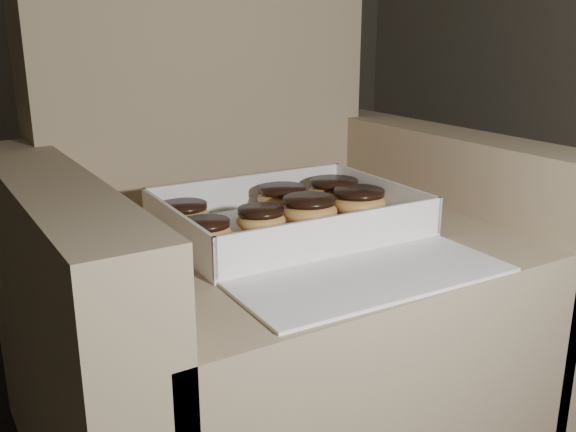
{
  "coord_description": "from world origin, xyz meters",
  "views": [
    {
      "loc": [
        0.02,
        -0.17,
        0.74
      ],
      "look_at": [
        0.55,
        0.7,
        0.43
      ],
      "focal_mm": 40.0,
      "sensor_mm": 36.0,
      "label": 1
    }
  ],
  "objects": [
    {
      "name": "armchair",
      "position": [
        0.56,
        0.76,
        0.28
      ],
      "size": [
        0.86,
        0.73,
        0.9
      ],
      "color": "#92805D",
      "rests_on": "floor"
    },
    {
      "name": "bakery_box",
      "position": [
        0.55,
        0.65,
        0.42
      ],
      "size": [
        0.41,
        0.48,
        0.07
      ],
      "rotation": [
        0.0,
        0.0,
        -0.03
      ],
      "color": "white",
      "rests_on": "armchair"
    },
    {
      "name": "donut_a",
      "position": [
        0.7,
        0.77,
        0.44
      ],
      "size": [
        0.1,
        0.1,
        0.05
      ],
      "color": "#ECA052",
      "rests_on": "bakery_box"
    },
    {
      "name": "donut_b",
      "position": [
        0.4,
        0.69,
        0.43
      ],
      "size": [
        0.08,
        0.08,
        0.04
      ],
      "color": "#ECA052",
      "rests_on": "bakery_box"
    },
    {
      "name": "donut_c",
      "position": [
        0.41,
        0.79,
        0.43
      ],
      "size": [
        0.08,
        0.08,
        0.04
      ],
      "color": "#ECA052",
      "rests_on": "bakery_box"
    },
    {
      "name": "donut_d",
      "position": [
        0.69,
        0.69,
        0.44
      ],
      "size": [
        0.1,
        0.1,
        0.05
      ],
      "color": "#ECA052",
      "rests_on": "bakery_box"
    },
    {
      "name": "donut_e",
      "position": [
        0.59,
        0.69,
        0.44
      ],
      "size": [
        0.09,
        0.09,
        0.05
      ],
      "color": "#ECA052",
      "rests_on": "bakery_box"
    },
    {
      "name": "donut_f",
      "position": [
        0.6,
        0.78,
        0.43
      ],
      "size": [
        0.09,
        0.09,
        0.05
      ],
      "color": "#ECA052",
      "rests_on": "bakery_box"
    },
    {
      "name": "donut_g",
      "position": [
        0.5,
        0.7,
        0.43
      ],
      "size": [
        0.08,
        0.08,
        0.04
      ],
      "color": "#ECA052",
      "rests_on": "bakery_box"
    },
    {
      "name": "crumb_a",
      "position": [
        0.58,
        0.56,
        0.41
      ],
      "size": [
        0.01,
        0.01,
        0.0
      ],
      "primitive_type": "ellipsoid",
      "color": "black",
      "rests_on": "bakery_box"
    },
    {
      "name": "crumb_b",
      "position": [
        0.59,
        0.58,
        0.41
      ],
      "size": [
        0.01,
        0.01,
        0.0
      ],
      "primitive_type": "ellipsoid",
      "color": "black",
      "rests_on": "bakery_box"
    },
    {
      "name": "crumb_c",
      "position": [
        0.59,
        0.68,
        0.41
      ],
      "size": [
        0.01,
        0.01,
        0.0
      ],
      "primitive_type": "ellipsoid",
      "color": "black",
      "rests_on": "bakery_box"
    },
    {
      "name": "crumb_d",
      "position": [
        0.61,
        0.62,
        0.41
      ],
      "size": [
        0.01,
        0.01,
        0.0
      ],
      "primitive_type": "ellipsoid",
      "color": "black",
      "rests_on": "bakery_box"
    },
    {
      "name": "crumb_e",
      "position": [
        0.41,
        0.59,
        0.41
      ],
      "size": [
        0.01,
        0.01,
        0.0
      ],
      "primitive_type": "ellipsoid",
      "color": "black",
      "rests_on": "bakery_box"
    }
  ]
}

